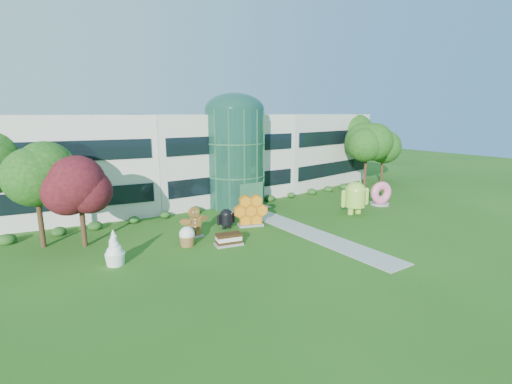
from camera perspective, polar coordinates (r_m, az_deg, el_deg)
ground at (r=29.94m, az=8.92°, el=-6.53°), size 140.00×140.00×0.00m
building at (r=43.52m, az=-7.34°, el=5.60°), size 46.00×15.00×9.30m
atrium at (r=38.27m, az=-3.23°, el=5.18°), size 6.00×6.00×9.80m
walkway at (r=31.34m, az=6.41°, el=-5.56°), size 2.40×20.00×0.04m
tree_red at (r=29.08m, az=-25.30°, el=-1.96°), size 4.00×4.00×6.00m
trees_backdrop at (r=39.22m, az=-3.98°, el=4.31°), size 52.00×8.00×8.40m
android_green at (r=36.42m, az=15.02°, el=-0.47°), size 3.59×2.75×3.65m
android_black at (r=30.96m, az=-4.59°, el=-3.89°), size 1.79×1.25×1.96m
donut at (r=40.88m, az=18.58°, el=-0.15°), size 2.66×1.79×2.53m
gingerbread at (r=29.15m, az=-9.49°, el=-4.55°), size 2.72×1.25×2.43m
ice_cream_sandwich at (r=27.31m, az=-4.21°, el=-7.26°), size 2.16×1.38×0.89m
honeycomb at (r=31.54m, az=-0.84°, el=-3.08°), size 3.32×2.10×2.45m
froyo at (r=25.26m, az=-20.97°, el=-7.99°), size 1.53×1.53×2.30m
cupcake at (r=27.47m, az=-10.56°, el=-6.70°), size 1.51×1.51×1.46m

